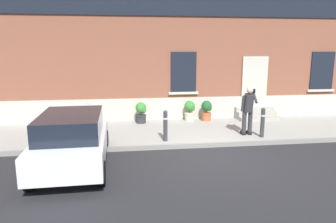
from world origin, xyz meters
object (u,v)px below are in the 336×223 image
(planter_cream, at_px, (190,110))
(planter_terracotta, at_px, (207,110))
(bollard_near_person, at_px, (263,121))
(planter_olive, at_px, (89,114))
(planter_charcoal, at_px, (141,112))
(hatchback_car_white, at_px, (73,139))
(bollard_far_left, at_px, (165,124))
(person_on_phone, at_px, (248,108))

(planter_cream, relative_size, planter_terracotta, 1.00)
(bollard_near_person, relative_size, planter_olive, 1.22)
(planter_olive, bearing_deg, planter_charcoal, 0.07)
(planter_cream, height_order, planter_terracotta, same)
(planter_terracotta, bearing_deg, hatchback_car_white, -138.35)
(planter_olive, height_order, planter_charcoal, same)
(hatchback_car_white, height_order, planter_cream, hatchback_car_white)
(bollard_far_left, bearing_deg, hatchback_car_white, -150.24)
(bollard_far_left, height_order, planter_cream, bollard_far_left)
(planter_charcoal, bearing_deg, planter_terracotta, 1.30)
(planter_charcoal, bearing_deg, person_on_phone, -33.15)
(hatchback_car_white, relative_size, planter_olive, 4.77)
(bollard_near_person, height_order, planter_cream, bollard_near_person)
(hatchback_car_white, distance_m, person_on_phone, 6.04)
(planter_terracotta, bearing_deg, person_on_phone, -70.90)
(bollard_near_person, xyz_separation_m, person_on_phone, (-0.41, 0.32, 0.44))
(bollard_near_person, height_order, planter_terracotta, bollard_near_person)
(hatchback_car_white, xyz_separation_m, bollard_far_left, (2.74, 1.57, -0.08))
(person_on_phone, relative_size, planter_charcoal, 2.03)
(person_on_phone, xyz_separation_m, planter_olive, (-5.73, 2.38, -0.54))
(planter_charcoal, xyz_separation_m, planter_cream, (2.08, 0.16, 0.00))
(planter_olive, bearing_deg, hatchback_car_white, -89.90)
(hatchback_car_white, distance_m, planter_olive, 4.27)
(planter_olive, xyz_separation_m, planter_terracotta, (4.88, 0.07, 0.00))
(person_on_phone, height_order, planter_cream, person_on_phone)
(bollard_far_left, bearing_deg, planter_olive, 135.47)
(bollard_far_left, xyz_separation_m, person_on_phone, (2.98, 0.32, 0.44))
(bollard_near_person, relative_size, person_on_phone, 0.60)
(hatchback_car_white, distance_m, bollard_near_person, 6.33)
(planter_charcoal, height_order, planter_cream, same)
(person_on_phone, distance_m, planter_charcoal, 4.39)
(bollard_far_left, relative_size, person_on_phone, 0.60)
(planter_charcoal, height_order, planter_terracotta, same)
(planter_olive, relative_size, planter_cream, 1.00)
(person_on_phone, height_order, planter_terracotta, person_on_phone)
(person_on_phone, bearing_deg, bollard_near_person, -52.06)
(planter_terracotta, bearing_deg, planter_cream, 172.16)
(person_on_phone, bearing_deg, bollard_far_left, 172.32)
(hatchback_car_white, relative_size, planter_cream, 4.77)
(planter_charcoal, bearing_deg, bollard_near_person, -33.69)
(planter_olive, bearing_deg, planter_terracotta, 0.78)
(bollard_near_person, relative_size, planter_charcoal, 1.22)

